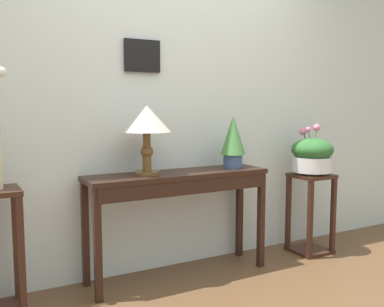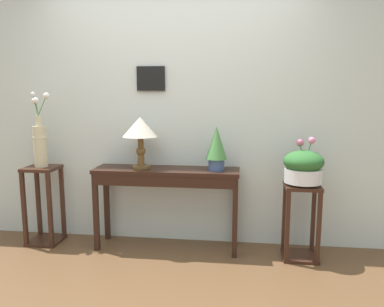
{
  "view_description": "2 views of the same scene",
  "coord_description": "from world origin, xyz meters",
  "px_view_note": "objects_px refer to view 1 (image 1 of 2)",
  "views": [
    {
      "loc": [
        -1.47,
        -1.64,
        1.26
      ],
      "look_at": [
        0.12,
        1.24,
        0.9
      ],
      "focal_mm": 41.08,
      "sensor_mm": 36.0,
      "label": 1
    },
    {
      "loc": [
        0.64,
        -2.28,
        1.48
      ],
      "look_at": [
        0.2,
        1.12,
        0.93
      ],
      "focal_mm": 35.65,
      "sensor_mm": 36.0,
      "label": 2
    }
  ],
  "objects_px": {
    "pedestal_stand_right": "(310,213)",
    "planter_bowl_wide_right": "(312,155)",
    "console_table": "(179,188)",
    "table_lamp": "(146,123)",
    "potted_plant_on_console": "(233,140)"
  },
  "relations": [
    {
      "from": "planter_bowl_wide_right",
      "to": "potted_plant_on_console",
      "type": "bearing_deg",
      "value": 175.65
    },
    {
      "from": "planter_bowl_wide_right",
      "to": "table_lamp",
      "type": "bearing_deg",
      "value": 177.21
    },
    {
      "from": "pedestal_stand_right",
      "to": "planter_bowl_wide_right",
      "type": "bearing_deg",
      "value": 83.07
    },
    {
      "from": "table_lamp",
      "to": "pedestal_stand_right",
      "type": "xyz_separation_m",
      "value": [
        1.47,
        -0.07,
        -0.8
      ]
    },
    {
      "from": "potted_plant_on_console",
      "to": "pedestal_stand_right",
      "type": "distance_m",
      "value": 1.01
    },
    {
      "from": "potted_plant_on_console",
      "to": "pedestal_stand_right",
      "type": "xyz_separation_m",
      "value": [
        0.76,
        -0.06,
        -0.66
      ]
    },
    {
      "from": "console_table",
      "to": "planter_bowl_wide_right",
      "type": "xyz_separation_m",
      "value": [
        1.23,
        -0.05,
        0.18
      ]
    },
    {
      "from": "console_table",
      "to": "table_lamp",
      "type": "distance_m",
      "value": 0.53
    },
    {
      "from": "table_lamp",
      "to": "console_table",
      "type": "bearing_deg",
      "value": -5.39
    },
    {
      "from": "table_lamp",
      "to": "potted_plant_on_console",
      "type": "bearing_deg",
      "value": -1.12
    },
    {
      "from": "console_table",
      "to": "table_lamp",
      "type": "height_order",
      "value": "table_lamp"
    },
    {
      "from": "potted_plant_on_console",
      "to": "pedestal_stand_right",
      "type": "relative_size",
      "value": 0.59
    },
    {
      "from": "console_table",
      "to": "pedestal_stand_right",
      "type": "distance_m",
      "value": 1.27
    },
    {
      "from": "pedestal_stand_right",
      "to": "planter_bowl_wide_right",
      "type": "xyz_separation_m",
      "value": [
        0.0,
        0.0,
        0.5
      ]
    },
    {
      "from": "console_table",
      "to": "planter_bowl_wide_right",
      "type": "bearing_deg",
      "value": -2.28
    }
  ]
}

